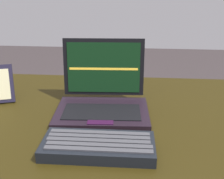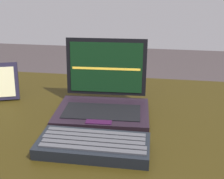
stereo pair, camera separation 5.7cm
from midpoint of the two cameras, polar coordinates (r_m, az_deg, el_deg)
desk at (r=0.98m, az=-2.60°, el=-9.37°), size 1.37×0.81×0.72m
laptop_front at (r=0.96m, az=-3.65°, el=-1.87°), size 0.32×0.26×0.24m
external_keyboard at (r=0.76m, az=-5.05°, el=-11.50°), size 0.30×0.13×0.04m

